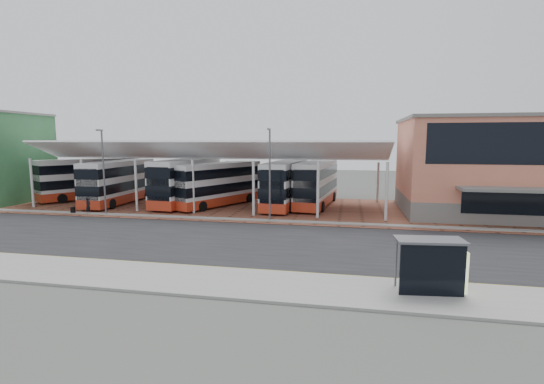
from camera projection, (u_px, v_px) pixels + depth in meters
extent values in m
plane|color=#434641|center=(226.00, 237.00, 28.81)|extent=(140.00, 140.00, 0.00)
cube|color=black|center=(222.00, 241.00, 27.83)|extent=(120.00, 14.00, 0.02)
cube|color=brown|center=(283.00, 208.00, 41.07)|extent=(72.00, 16.00, 0.06)
cube|color=gray|center=(172.00, 278.00, 20.04)|extent=(120.00, 4.00, 0.14)
cube|color=gray|center=(247.00, 220.00, 34.83)|extent=(120.00, 0.80, 0.14)
cube|color=gold|center=(187.00, 267.00, 21.99)|extent=(120.00, 0.12, 0.01)
cube|color=gold|center=(190.00, 265.00, 22.29)|extent=(120.00, 0.12, 0.01)
cylinder|color=silver|center=(32.00, 183.00, 41.36)|extent=(0.26, 0.26, 5.20)
cylinder|color=silver|center=(97.00, 177.00, 52.10)|extent=(0.26, 0.26, 4.60)
cylinder|color=silver|center=(83.00, 184.00, 40.20)|extent=(0.26, 0.26, 5.20)
cylinder|color=silver|center=(139.00, 178.00, 50.94)|extent=(0.26, 0.26, 4.60)
cylinder|color=silver|center=(136.00, 186.00, 39.05)|extent=(0.26, 0.26, 5.20)
cylinder|color=silver|center=(182.00, 178.00, 49.79)|extent=(0.26, 0.26, 4.60)
cylinder|color=silver|center=(193.00, 187.00, 37.89)|extent=(0.26, 0.26, 5.20)
cylinder|color=silver|center=(228.00, 179.00, 48.63)|extent=(0.26, 0.26, 4.60)
cylinder|color=silver|center=(254.00, 189.00, 36.74)|extent=(0.26, 0.26, 5.20)
cylinder|color=silver|center=(275.00, 180.00, 47.48)|extent=(0.26, 0.26, 4.60)
cylinder|color=silver|center=(318.00, 190.00, 35.59)|extent=(0.26, 0.26, 5.20)
cylinder|color=silver|center=(325.00, 181.00, 46.33)|extent=(0.26, 0.26, 4.60)
cylinder|color=silver|center=(387.00, 192.00, 34.43)|extent=(0.26, 0.26, 5.20)
cylinder|color=silver|center=(378.00, 182.00, 45.17)|extent=(0.26, 0.26, 4.60)
cube|color=white|center=(201.00, 150.00, 39.58)|extent=(37.00, 4.95, 1.95)
cube|color=white|center=(219.00, 151.00, 45.06)|extent=(37.00, 7.12, 1.43)
cube|color=slate|center=(499.00, 205.00, 37.89)|extent=(18.00, 12.00, 1.80)
cube|color=#CD785E|center=(503.00, 158.00, 37.31)|extent=(18.00, 12.00, 7.20)
cube|color=black|center=(532.00, 144.00, 31.39)|extent=(16.00, 0.25, 3.40)
cube|color=black|center=(527.00, 202.00, 31.99)|extent=(10.00, 0.25, 2.20)
cube|color=slate|center=(534.00, 190.00, 30.78)|extent=(11.00, 2.40, 0.25)
cube|color=slate|center=(506.00, 118.00, 36.83)|extent=(18.40, 12.40, 0.30)
cube|color=#336B3E|center=(2.00, 159.00, 44.63)|extent=(6.20, 10.00, 10.00)
cylinder|color=#56575D|center=(104.00, 173.00, 37.11)|extent=(0.16, 0.16, 8.00)
cube|color=#56575D|center=(99.00, 130.00, 36.30)|extent=(0.15, 0.90, 0.15)
cylinder|color=#56575D|center=(270.00, 176.00, 34.04)|extent=(0.16, 0.16, 8.00)
cube|color=#56575D|center=(269.00, 129.00, 33.23)|extent=(0.15, 0.90, 0.15)
cube|color=silver|center=(90.00, 178.00, 47.52)|extent=(8.32, 11.31, 4.55)
cube|color=#AC3018|center=(91.00, 193.00, 47.76)|extent=(8.37, 11.36, 0.95)
cube|color=black|center=(90.00, 182.00, 47.58)|extent=(8.37, 11.36, 1.00)
cube|color=black|center=(89.00, 168.00, 47.37)|extent=(8.37, 11.36, 1.00)
cube|color=black|center=(37.00, 182.00, 43.33)|extent=(2.09, 1.33, 3.81)
cylinder|color=black|center=(54.00, 196.00, 45.95)|extent=(0.80, 1.06, 1.06)
cylinder|color=black|center=(62.00, 199.00, 44.18)|extent=(0.80, 1.06, 1.06)
cylinder|color=black|center=(115.00, 190.00, 51.39)|extent=(0.80, 1.06, 1.06)
cylinder|color=black|center=(125.00, 192.00, 49.61)|extent=(0.80, 1.06, 1.06)
cube|color=silver|center=(119.00, 181.00, 44.04)|extent=(2.81, 11.52, 4.48)
cube|color=#AC3018|center=(120.00, 197.00, 44.27)|extent=(2.85, 11.56, 0.94)
cube|color=black|center=(120.00, 185.00, 44.10)|extent=(2.85, 11.56, 0.99)
cube|color=black|center=(119.00, 170.00, 43.88)|extent=(2.85, 11.56, 0.99)
cube|color=black|center=(87.00, 188.00, 38.50)|extent=(2.35, 0.14, 3.75)
cylinder|color=black|center=(89.00, 203.00, 40.94)|extent=(0.31, 1.05, 1.04)
cylinder|color=black|center=(112.00, 204.00, 40.48)|extent=(0.31, 1.05, 1.04)
cylinder|color=black|center=(127.00, 194.00, 48.11)|extent=(0.31, 1.05, 1.04)
cylinder|color=black|center=(147.00, 194.00, 47.65)|extent=(0.31, 1.05, 1.04)
cube|color=silver|center=(187.00, 180.00, 43.54)|extent=(3.65, 12.18, 4.69)
cube|color=#AC3018|center=(188.00, 197.00, 43.78)|extent=(3.69, 12.22, 0.98)
cube|color=black|center=(187.00, 185.00, 43.60)|extent=(3.69, 12.22, 1.04)
cube|color=black|center=(187.00, 169.00, 43.38)|extent=(3.69, 12.22, 1.04)
cube|color=black|center=(158.00, 187.00, 37.87)|extent=(2.46, 0.30, 3.93)
cylinder|color=black|center=(158.00, 204.00, 40.50)|extent=(0.39, 1.11, 1.09)
cylinder|color=black|center=(182.00, 205.00, 39.77)|extent=(0.39, 1.11, 1.09)
cylinder|color=black|center=(193.00, 194.00, 47.84)|extent=(0.39, 1.11, 1.09)
cylinder|color=black|center=(213.00, 195.00, 47.11)|extent=(0.39, 1.11, 1.09)
cube|color=silver|center=(219.00, 183.00, 42.38)|extent=(7.15, 11.19, 4.38)
cube|color=#AC3018|center=(219.00, 199.00, 42.61)|extent=(7.20, 11.25, 0.92)
cube|color=black|center=(219.00, 187.00, 42.44)|extent=(7.20, 11.25, 0.97)
cube|color=black|center=(218.00, 172.00, 42.23)|extent=(7.20, 11.25, 0.97)
cube|color=black|center=(178.00, 189.00, 37.99)|extent=(2.11, 1.08, 3.66)
cylinder|color=black|center=(185.00, 204.00, 40.54)|extent=(0.70, 1.04, 1.02)
cylinder|color=black|center=(203.00, 206.00, 39.03)|extent=(0.70, 1.04, 1.02)
cylinder|color=black|center=(233.00, 196.00, 46.23)|extent=(0.70, 1.04, 1.02)
cylinder|color=black|center=(249.00, 198.00, 44.71)|extent=(0.70, 1.04, 1.02)
cube|color=silver|center=(286.00, 183.00, 41.86)|extent=(3.41, 11.77, 4.54)
cube|color=#AC3018|center=(286.00, 200.00, 42.10)|extent=(3.45, 11.81, 0.95)
cube|color=black|center=(286.00, 187.00, 41.92)|extent=(3.45, 11.81, 1.00)
cube|color=black|center=(286.00, 171.00, 41.70)|extent=(3.45, 11.81, 1.00)
cube|color=black|center=(272.00, 190.00, 36.36)|extent=(2.38, 0.26, 3.80)
cylinder|color=black|center=(264.00, 206.00, 38.90)|extent=(0.37, 1.07, 1.06)
cylinder|color=black|center=(290.00, 208.00, 38.22)|extent=(0.37, 1.07, 1.06)
cylinder|color=black|center=(282.00, 196.00, 46.02)|extent=(0.37, 1.07, 1.06)
cylinder|color=black|center=(304.00, 197.00, 45.34)|extent=(0.37, 1.07, 1.06)
cube|color=silver|center=(317.00, 182.00, 42.39)|extent=(3.88, 11.74, 4.50)
cube|color=#AC3018|center=(317.00, 199.00, 42.63)|extent=(3.93, 11.79, 0.94)
cube|color=black|center=(317.00, 187.00, 42.46)|extent=(3.93, 11.79, 0.99)
cube|color=black|center=(317.00, 171.00, 42.24)|extent=(3.93, 11.79, 0.99)
cube|color=black|center=(305.00, 190.00, 37.01)|extent=(2.35, 0.37, 3.77)
cylinder|color=black|center=(297.00, 205.00, 39.56)|extent=(0.41, 1.07, 1.05)
cylinder|color=black|center=(322.00, 207.00, 38.77)|extent=(0.41, 1.07, 1.05)
cylinder|color=black|center=(312.00, 196.00, 46.53)|extent=(0.41, 1.07, 1.05)
cylinder|color=black|center=(334.00, 197.00, 45.75)|extent=(0.41, 1.07, 1.05)
imported|color=black|center=(88.00, 206.00, 37.54)|extent=(0.41, 0.61, 1.63)
cube|color=black|center=(73.00, 210.00, 37.95)|extent=(0.36, 0.26, 0.62)
cube|color=black|center=(432.00, 270.00, 17.45)|extent=(2.82, 0.41, 2.36)
cube|color=#56575D|center=(430.00, 240.00, 17.85)|extent=(3.15, 1.73, 0.11)
cylinder|color=#56575D|center=(396.00, 262.00, 18.69)|extent=(0.10, 0.10, 2.36)
cylinder|color=#56575D|center=(454.00, 263.00, 18.45)|extent=(0.10, 0.10, 2.36)
cube|color=#A4B67F|center=(462.00, 270.00, 17.90)|extent=(0.25, 1.05, 1.89)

